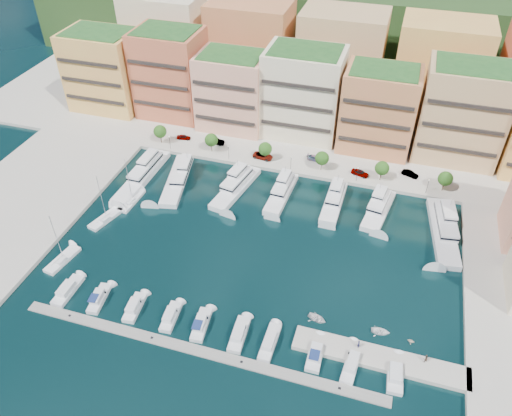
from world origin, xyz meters
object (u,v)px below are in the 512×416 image
Objects in this scene: cruiser_0 at (68,291)px; sailboat_0 at (63,260)px; yacht_0 at (144,173)px; sailboat_2 at (132,201)px; yacht_3 at (282,191)px; yacht_6 at (443,228)px; tree_1 at (211,140)px; tree_4 at (382,168)px; car_1 at (215,141)px; tree_5 at (445,179)px; person_0 at (359,344)px; lamppost_2 at (291,161)px; cruiser_4 at (201,325)px; lamppost_3 at (357,172)px; sailboat_1 at (106,219)px; cruiser_8 at (352,363)px; cruiser_2 at (134,308)px; yacht_5 at (379,207)px; cruiser_6 at (270,342)px; tender_0 at (317,319)px; car_0 at (184,137)px; yacht_4 at (334,200)px; lamppost_1 at (229,150)px; person_1 at (425,358)px; car_5 at (410,174)px; cruiser_7 at (315,354)px; cruiser_9 at (395,374)px; tree_3 at (322,158)px; cruiser_3 at (171,317)px; car_3 at (316,158)px; car_4 at (360,173)px; tree_2 at (265,149)px; tree_0 at (160,132)px; tender_2 at (380,332)px; tender_3 at (411,341)px; cruiser_5 at (239,334)px; cruiser_1 at (99,299)px; lamppost_0 at (170,140)px.

sailboat_0 reaches higher than cruiser_0.
sailboat_2 is at bearing -79.59° from yacht_0.
yacht_6 is at bearing -4.00° from yacht_3.
tree_1 is 66.45m from yacht_6.
tree_4 is 0.22× the size of yacht_0.
car_1 is (15.97, 54.45, 1.55)m from sailboat_0.
tree_5 reaches higher than person_0.
lamppost_2 reaches higher than cruiser_4.
sailboat_0 is at bearing -140.45° from lamppost_3.
sailboat_1 is at bearing 59.71° from person_0.
cruiser_8 is at bearing -33.76° from yacht_0.
cruiser_0 is at bearing -179.95° from cruiser_2.
cruiser_4 is (-29.16, -45.91, -0.64)m from yacht_5.
tree_1 is 0.66× the size of cruiser_6.
tree_4 is 0.43× the size of sailboat_2.
tender_0 is 74.43m from car_0.
yacht_4 is at bearing -112.35° from lamppost_3.
yacht_4 is at bearing 16.40° from sailboat_2.
tree_4 reaches higher than yacht_4.
person_1 is at bearing -42.89° from lamppost_1.
car_5 is (67.20, 30.98, 1.43)m from sailboat_2.
yacht_4 is at bearing 173.24° from yacht_6.
tender_0 is (3.35, -37.54, -0.70)m from yacht_4.
car_1 is (-42.95, 62.07, 1.29)m from cruiser_7.
cruiser_9 is (51.52, -0.01, -0.00)m from cruiser_2.
tree_3 is 0.67× the size of cruiser_0.
tree_1 is 0.75× the size of cruiser_3.
yacht_3 is 44.69m from sailboat_1.
yacht_5 reaches higher than car_3.
cruiser_0 is 1.71× the size of car_3.
yacht_3 is at bearing 40.92° from tender_0.
sailboat_0 is at bearing 146.54° from car_4.
yacht_5 is at bearing 46.47° from cruiser_2.
yacht_5 is 62.56m from sailboat_2.
tree_5 is 0.22× the size of yacht_0.
cruiser_4 is 65.32m from car_1.
sailboat_1 is at bearing 100.98° from cruiser_0.
tree_2 is at bearing 65.93° from cruiser_0.
tree_0 reaches higher than cruiser_8.
cruiser_0 is 64.08m from tender_2.
yacht_6 reaches higher than cruiser_9.
cruiser_9 reaches higher than tender_3.
car_1 is (14.04, 39.06, 1.55)m from sailboat_1.
person_0 is (60.31, -58.28, 0.22)m from car_0.
car_4 reaches higher than tender_0.
cruiser_5 and cruiser_9 have the same top height.
cruiser_1 is (-40.45, -45.77, -0.52)m from yacht_4.
cruiser_9 is at bearing -47.57° from lamppost_1.
yacht_0 is 34.63m from sailboat_0.
lamppost_0 is 6.55m from car_0.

